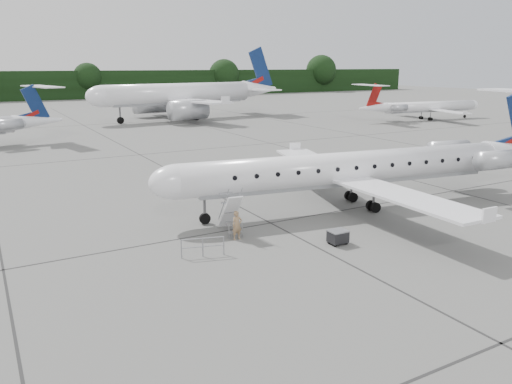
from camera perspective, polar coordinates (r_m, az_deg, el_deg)
ground at (r=32.81m, az=12.13°, el=-3.10°), size 320.00×320.00×0.00m
treeline at (r=154.84m, az=-21.95°, el=11.24°), size 260.00×4.00×8.00m
main_regional_jet at (r=34.46m, az=10.76°, el=4.51°), size 33.46×26.26×7.84m
airstair at (r=29.26m, az=-2.96°, el=-2.41°), size 1.15×2.23×2.46m
passenger at (r=28.28m, az=-2.18°, el=-3.83°), size 0.62×0.41×1.67m
safety_railing at (r=26.05m, az=-6.10°, el=-6.32°), size 2.14×0.67×1.00m
baggage_cart at (r=28.03m, az=9.34°, el=-5.07°), size 0.99×0.80×0.86m
bg_narrowbody at (r=91.96m, az=-8.78°, el=12.18°), size 38.87×30.16×12.89m
bg_regional_right at (r=96.06m, az=19.36°, el=9.74°), size 26.68×20.52×6.52m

